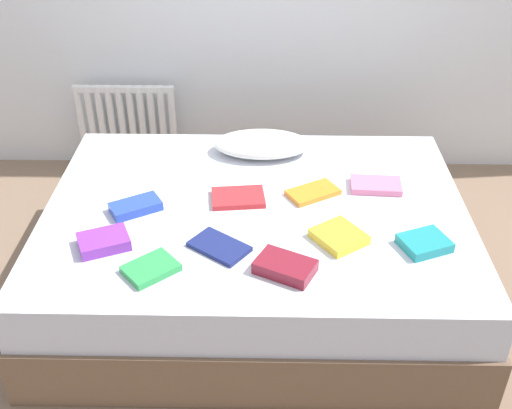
# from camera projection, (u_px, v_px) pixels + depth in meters

# --- Properties ---
(ground_plane) EXTENTS (8.00, 8.00, 0.00)m
(ground_plane) POSITION_uv_depth(u_px,v_px,m) (256.00, 288.00, 3.18)
(ground_plane) COLOR #7F6651
(bed) EXTENTS (2.00, 1.50, 0.50)m
(bed) POSITION_uv_depth(u_px,v_px,m) (256.00, 250.00, 3.05)
(bed) COLOR brown
(bed) RESTS_ON ground
(radiator) EXTENTS (0.63, 0.04, 0.48)m
(radiator) POSITION_uv_depth(u_px,v_px,m) (127.00, 121.00, 4.00)
(radiator) COLOR white
(radiator) RESTS_ON ground
(pillow) EXTENTS (0.51, 0.29, 0.11)m
(pillow) POSITION_uv_depth(u_px,v_px,m) (262.00, 144.00, 3.31)
(pillow) COLOR white
(pillow) RESTS_ON bed
(textbook_purple) EXTENTS (0.25, 0.22, 0.05)m
(textbook_purple) POSITION_uv_depth(u_px,v_px,m) (104.00, 242.00, 2.64)
(textbook_purple) COLOR purple
(textbook_purple) RESTS_ON bed
(textbook_yellow) EXTENTS (0.27, 0.27, 0.04)m
(textbook_yellow) POSITION_uv_depth(u_px,v_px,m) (339.00, 236.00, 2.68)
(textbook_yellow) COLOR yellow
(textbook_yellow) RESTS_ON bed
(textbook_blue) EXTENTS (0.26, 0.22, 0.04)m
(textbook_blue) POSITION_uv_depth(u_px,v_px,m) (136.00, 207.00, 2.87)
(textbook_blue) COLOR #2847B7
(textbook_blue) RESTS_ON bed
(textbook_navy) EXTENTS (0.29, 0.27, 0.02)m
(textbook_navy) POSITION_uv_depth(u_px,v_px,m) (219.00, 247.00, 2.63)
(textbook_navy) COLOR navy
(textbook_navy) RESTS_ON bed
(textbook_red) EXTENTS (0.26, 0.20, 0.03)m
(textbook_red) POSITION_uv_depth(u_px,v_px,m) (238.00, 198.00, 2.95)
(textbook_red) COLOR red
(textbook_red) RESTS_ON bed
(textbook_orange) EXTENTS (0.28, 0.24, 0.02)m
(textbook_orange) POSITION_uv_depth(u_px,v_px,m) (313.00, 192.00, 2.99)
(textbook_orange) COLOR orange
(textbook_orange) RESTS_ON bed
(textbook_pink) EXTENTS (0.25, 0.16, 0.03)m
(textbook_pink) POSITION_uv_depth(u_px,v_px,m) (376.00, 185.00, 3.04)
(textbook_pink) COLOR pink
(textbook_pink) RESTS_ON bed
(textbook_teal) EXTENTS (0.24, 0.22, 0.04)m
(textbook_teal) POSITION_uv_depth(u_px,v_px,m) (424.00, 243.00, 2.64)
(textbook_teal) COLOR teal
(textbook_teal) RESTS_ON bed
(textbook_maroon) EXTENTS (0.27, 0.23, 0.05)m
(textbook_maroon) POSITION_uv_depth(u_px,v_px,m) (285.00, 267.00, 2.50)
(textbook_maroon) COLOR maroon
(textbook_maroon) RESTS_ON bed
(textbook_green) EXTENTS (0.25, 0.25, 0.03)m
(textbook_green) POSITION_uv_depth(u_px,v_px,m) (151.00, 268.00, 2.51)
(textbook_green) COLOR green
(textbook_green) RESTS_ON bed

